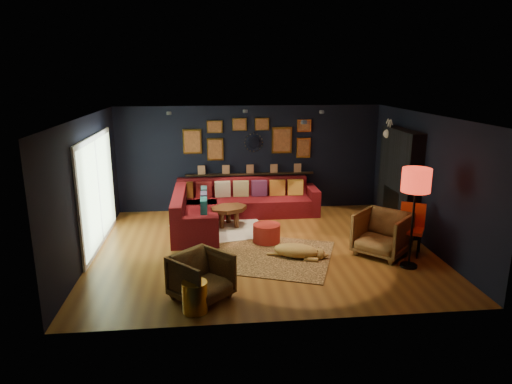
{
  "coord_description": "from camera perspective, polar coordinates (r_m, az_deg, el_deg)",
  "views": [
    {
      "loc": [
        -1.01,
        -8.39,
        3.36
      ],
      "look_at": [
        -0.1,
        0.3,
        1.08
      ],
      "focal_mm": 32.0,
      "sensor_mm": 36.0,
      "label": 1
    }
  ],
  "objects": [
    {
      "name": "armchair_left",
      "position": [
        7.07,
        -6.86,
        -10.24
      ],
      "size": [
        1.06,
        1.06,
        0.8
      ],
      "primitive_type": "imported",
      "rotation": [
        0.0,
        0.0,
        0.75
      ],
      "color": "#B77F3F",
      "rests_on": "ground"
    },
    {
      "name": "fireplace",
      "position": [
        10.42,
        17.37,
        1.0
      ],
      "size": [
        0.31,
        1.6,
        2.2
      ],
      "color": "black",
      "rests_on": "ground"
    },
    {
      "name": "floor_lamp",
      "position": [
        8.25,
        19.37,
        0.93
      ],
      "size": [
        0.49,
        0.49,
        1.8
      ],
      "color": "black",
      "rests_on": "ground"
    },
    {
      "name": "sliding_door",
      "position": [
        9.53,
        -19.19,
        0.1
      ],
      "size": [
        0.06,
        2.8,
        2.2
      ],
      "color": "white",
      "rests_on": "ground"
    },
    {
      "name": "orange_chair",
      "position": [
        9.18,
        18.86,
        -3.83
      ],
      "size": [
        0.63,
        0.63,
        0.97
      ],
      "rotation": [
        0.0,
        0.0,
        -0.54
      ],
      "color": "black",
      "rests_on": "ground"
    },
    {
      "name": "dog",
      "position": [
        8.6,
        5.04,
        -6.99
      ],
      "size": [
        1.28,
        0.93,
        0.36
      ],
      "primitive_type": null,
      "rotation": [
        0.0,
        0.0,
        -0.36
      ],
      "color": "tan",
      "rests_on": "leopard_rug"
    },
    {
      "name": "deer_head",
      "position": [
        10.71,
        16.98,
        7.0
      ],
      "size": [
        0.5,
        0.28,
        0.45
      ],
      "color": "white",
      "rests_on": "fireplace"
    },
    {
      "name": "pouf",
      "position": [
        9.31,
        1.33,
        -5.14
      ],
      "size": [
        0.56,
        0.56,
        0.36
      ],
      "primitive_type": "cylinder",
      "color": "maroon",
      "rests_on": "shag_rug"
    },
    {
      "name": "shag_rug",
      "position": [
        10.04,
        -4.46,
        -4.86
      ],
      "size": [
        2.3,
        1.89,
        0.03
      ],
      "primitive_type": "cube",
      "rotation": [
        0.0,
        0.0,
        0.23
      ],
      "color": "white",
      "rests_on": "ground"
    },
    {
      "name": "leopard_rug",
      "position": [
        8.8,
        -0.06,
        -7.75
      ],
      "size": [
        3.34,
        2.87,
        0.02
      ],
      "primitive_type": "cube",
      "rotation": [
        0.0,
        0.0,
        -0.36
      ],
      "color": "#BB844B",
      "rests_on": "ground"
    },
    {
      "name": "armchair_right",
      "position": [
        8.97,
        15.49,
        -4.79
      ],
      "size": [
        1.22,
        1.22,
        0.92
      ],
      "primitive_type": "imported",
      "rotation": [
        0.0,
        0.0,
        -0.78
      ],
      "color": "#B77F3F",
      "rests_on": "ground"
    },
    {
      "name": "gallery_wall",
      "position": [
        11.26,
        -0.86,
        6.72
      ],
      "size": [
        3.15,
        0.04,
        1.02
      ],
      "color": "gold",
      "rests_on": "room_walls"
    },
    {
      "name": "ledge",
      "position": [
        11.38,
        -0.76,
        2.27
      ],
      "size": [
        3.2,
        0.12,
        0.04
      ],
      "primitive_type": "cube",
      "color": "black",
      "rests_on": "room_walls"
    },
    {
      "name": "coffee_table",
      "position": [
        10.24,
        -3.44,
        -2.33
      ],
      "size": [
        1.06,
        0.96,
        0.44
      ],
      "rotation": [
        0.0,
        0.0,
        0.43
      ],
      "color": "brown",
      "rests_on": "shag_rug"
    },
    {
      "name": "sectional",
      "position": [
        10.65,
        -3.61,
        -1.95
      ],
      "size": [
        3.41,
        2.69,
        0.86
      ],
      "color": "maroon",
      "rests_on": "ground"
    },
    {
      "name": "gold_stool",
      "position": [
        6.81,
        -7.65,
        -12.86
      ],
      "size": [
        0.37,
        0.37,
        0.46
      ],
      "primitive_type": "cylinder",
      "color": "gold",
      "rests_on": "ground"
    },
    {
      "name": "floor",
      "position": [
        9.09,
        0.82,
        -7.04
      ],
      "size": [
        6.5,
        6.5,
        0.0
      ],
      "primitive_type": "plane",
      "color": "brown",
      "rests_on": "ground"
    },
    {
      "name": "ceiling_spots",
      "position": [
        9.28,
        0.29,
        9.7
      ],
      "size": [
        3.3,
        2.5,
        0.06
      ],
      "color": "black",
      "rests_on": "room_walls"
    },
    {
      "name": "sunburst_mirror",
      "position": [
        11.29,
        -0.28,
        6.19
      ],
      "size": [
        0.47,
        0.16,
        0.47
      ],
      "color": "silver",
      "rests_on": "room_walls"
    },
    {
      "name": "room_walls",
      "position": [
        8.63,
        0.86,
        2.84
      ],
      "size": [
        6.5,
        6.5,
        6.5
      ],
      "color": "black",
      "rests_on": "ground"
    }
  ]
}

